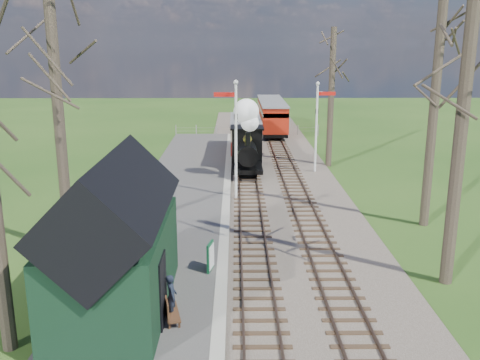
# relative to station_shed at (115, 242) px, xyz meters

# --- Properties ---
(distant_hills) EXTENTS (114.40, 48.00, 22.02)m
(distant_hills) POSITION_rel_station_shed_xyz_m (5.70, 60.38, -18.47)
(distant_hills) COLOR #385B23
(distant_hills) RESTS_ON ground
(ballast_bed) EXTENTS (8.00, 60.00, 0.10)m
(ballast_bed) POSITION_rel_station_shed_xyz_m (5.60, 18.00, -2.22)
(ballast_bed) COLOR brown
(ballast_bed) RESTS_ON ground
(track_near) EXTENTS (1.60, 60.00, 0.15)m
(track_near) POSITION_rel_station_shed_xyz_m (4.30, 18.00, -2.17)
(track_near) COLOR brown
(track_near) RESTS_ON ground
(track_far) EXTENTS (1.60, 60.00, 0.15)m
(track_far) POSITION_rel_station_shed_xyz_m (6.90, 18.00, -2.17)
(track_far) COLOR brown
(track_far) RESTS_ON ground
(platform) EXTENTS (5.00, 44.00, 0.20)m
(platform) POSITION_rel_station_shed_xyz_m (0.80, 10.00, -2.17)
(platform) COLOR #474442
(platform) RESTS_ON ground
(coping_strip) EXTENTS (0.40, 44.00, 0.21)m
(coping_strip) POSITION_rel_station_shed_xyz_m (3.10, 10.00, -2.16)
(coping_strip) COLOR #B2AD9E
(coping_strip) RESTS_ON ground
(station_shed) EXTENTS (3.25, 6.30, 4.78)m
(station_shed) POSITION_rel_station_shed_xyz_m (0.00, 0.00, 0.00)
(station_shed) COLOR black
(station_shed) RESTS_ON platform
(semaphore_near) EXTENTS (1.22, 0.24, 6.22)m
(semaphore_near) POSITION_rel_station_shed_xyz_m (3.53, 12.00, 1.35)
(semaphore_near) COLOR silver
(semaphore_near) RESTS_ON ground
(semaphore_far) EXTENTS (1.22, 0.24, 5.72)m
(semaphore_far) POSITION_rel_station_shed_xyz_m (8.67, 18.00, 1.08)
(semaphore_far) COLOR silver
(semaphore_far) RESTS_ON ground
(bare_trees) EXTENTS (15.51, 22.39, 12.00)m
(bare_trees) POSITION_rel_station_shed_xyz_m (5.63, 6.10, 2.94)
(bare_trees) COLOR #382D23
(bare_trees) RESTS_ON ground
(fence_line) EXTENTS (12.60, 0.08, 1.00)m
(fence_line) POSITION_rel_station_shed_xyz_m (4.60, 32.00, -1.72)
(fence_line) COLOR slate
(fence_line) RESTS_ON ground
(locomotive) EXTENTS (1.88, 4.40, 4.71)m
(locomotive) POSITION_rel_station_shed_xyz_m (4.29, 17.35, -0.10)
(locomotive) COLOR black
(locomotive) RESTS_ON ground
(coach) EXTENTS (2.20, 7.54, 2.31)m
(coach) POSITION_rel_station_shed_xyz_m (4.30, 23.41, -0.69)
(coach) COLOR black
(coach) RESTS_ON ground
(red_carriage_a) EXTENTS (2.25, 5.57, 2.37)m
(red_carriage_a) POSITION_rel_station_shed_xyz_m (6.90, 31.29, -0.65)
(red_carriage_a) COLOR black
(red_carriage_a) RESTS_ON ground
(red_carriage_b) EXTENTS (2.25, 5.57, 2.37)m
(red_carriage_b) POSITION_rel_station_shed_xyz_m (6.90, 36.79, -0.65)
(red_carriage_b) COLOR black
(red_carriage_b) RESTS_ON ground
(sign_board) EXTENTS (0.23, 0.71, 1.03)m
(sign_board) POSITION_rel_station_shed_xyz_m (2.69, 2.62, -1.55)
(sign_board) COLOR #104D2A
(sign_board) RESTS_ON platform
(bench) EXTENTS (0.65, 1.33, 0.73)m
(bench) POSITION_rel_station_shed_xyz_m (1.64, -0.82, -1.72)
(bench) COLOR #4D2F1B
(bench) RESTS_ON platform
(person) EXTENTS (0.41, 0.54, 1.33)m
(person) POSITION_rel_station_shed_xyz_m (1.71, -0.70, -1.40)
(person) COLOR black
(person) RESTS_ON platform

